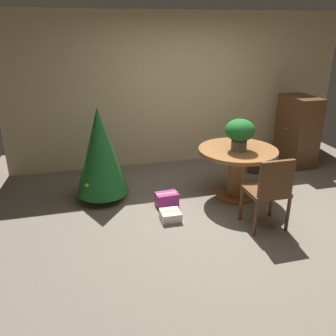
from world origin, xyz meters
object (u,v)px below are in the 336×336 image
Objects in this scene: wooden_cabinet at (297,131)px; flower_vase at (240,132)px; round_dining_table at (237,163)px; gift_box_cream at (170,216)px; wooden_chair_near at (270,189)px; potted_plant at (254,158)px; gift_box_purple at (167,199)px; holiday_tree at (100,151)px.

flower_vase is at bearing -147.34° from wooden_cabinet.
round_dining_table is 4.27× the size of gift_box_cream.
wooden_chair_near is 3.61× the size of gift_box_cream.
flower_vase is (-0.02, -0.05, 0.47)m from round_dining_table.
gift_box_cream is at bearing 155.52° from wooden_chair_near.
potted_plant is (1.81, 1.21, 0.19)m from gift_box_cream.
wooden_chair_near is 1.44m from gift_box_purple.
flower_vase is 0.36× the size of wooden_cabinet.
wooden_chair_near is at bearing -40.57° from gift_box_purple.
round_dining_table is 0.47m from flower_vase.
round_dining_table is 0.82× the size of holiday_tree.
potted_plant is at bearing 24.90° from gift_box_purple.
flower_vase is at bearing 91.03° from wooden_chair_near.
round_dining_table is 1.10m from potted_plant.
gift_box_cream is at bearing -161.20° from flower_vase.
gift_box_cream is at bearing -159.28° from round_dining_table.
wooden_chair_near is 1.29m from gift_box_cream.
holiday_tree is at bearing 151.89° from gift_box_purple.
gift_box_cream is at bearing -152.43° from wooden_cabinet.
wooden_chair_near is (0.00, -0.91, -0.00)m from round_dining_table.
wooden_chair_near is 2.52m from wooden_cabinet.
wooden_chair_near is 2.32m from holiday_tree.
round_dining_table is 1.26m from gift_box_cream.
flower_vase is 1.94m from holiday_tree.
flower_vase is 1.48m from gift_box_cream.
wooden_chair_near is 1.87m from potted_plant.
wooden_cabinet reaches higher than gift_box_purple.
round_dining_table is at bearing -131.93° from potted_plant.
flower_vase is at bearing -108.51° from round_dining_table.
wooden_cabinet reaches higher than round_dining_table.
wooden_chair_near is at bearing -88.97° from flower_vase.
holiday_tree is 1.15m from gift_box_purple.
gift_box_purple is at bearing 139.43° from wooden_chair_near.
gift_box_cream is 0.40m from gift_box_purple.
wooden_cabinet is 1.01m from potted_plant.
flower_vase is at bearing 18.80° from gift_box_cream.
wooden_chair_near is (0.02, -0.86, -0.47)m from flower_vase.
round_dining_table is 0.91m from wooden_chair_near.
round_dining_table reaches higher than gift_box_cream.
potted_plant reaches higher than gift_box_cream.
gift_box_cream is (-1.09, -0.41, -0.48)m from round_dining_table.
wooden_cabinet is 2.71× the size of potted_plant.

